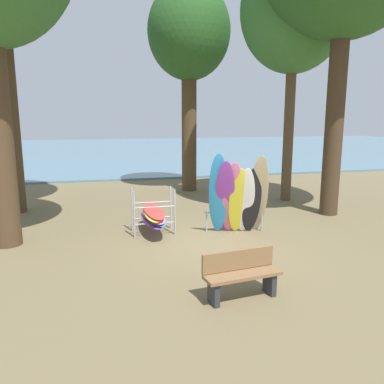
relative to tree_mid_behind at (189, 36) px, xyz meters
The scene contains 7 objects.
ground_plane 9.62m from the tree_mid_behind, 98.79° to the right, with size 80.00×80.00×0.00m, color brown.
lake_water 22.21m from the tree_mid_behind, 92.95° to the left, with size 80.00×36.00×0.10m, color slate.
tree_mid_behind is the anchor object (origin of this frame).
tree_far_left_back 4.28m from the tree_mid_behind, 41.70° to the right, with size 3.85×3.85×9.14m.
leaning_board_pile 8.53m from the tree_mid_behind, 91.87° to the right, with size 1.83×1.13×2.28m.
board_storage_rack 8.69m from the tree_mid_behind, 112.43° to the right, with size 1.15×2.13×1.25m.
park_bench 11.88m from the tree_mid_behind, 98.27° to the right, with size 1.44×0.59×0.85m.
Camera 1 is at (-2.75, -9.08, 3.18)m, focal length 35.93 mm.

